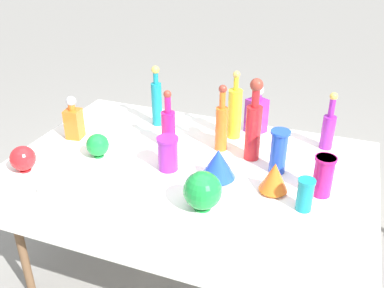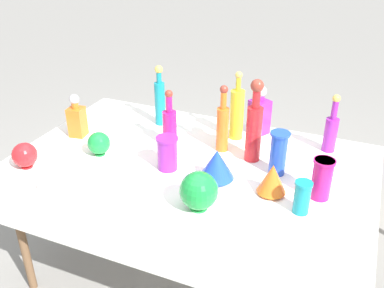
% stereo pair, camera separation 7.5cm
% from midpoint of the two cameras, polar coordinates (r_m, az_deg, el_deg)
% --- Properties ---
extents(ground_plane, '(40.00, 40.00, 0.00)m').
position_cam_midpoint_polar(ground_plane, '(2.62, 0.86, -16.84)').
color(ground_plane, gray).
extents(display_table, '(1.77, 1.10, 0.76)m').
position_cam_midpoint_polar(display_table, '(2.16, 0.71, -3.89)').
color(display_table, white).
rests_on(display_table, ground).
extents(tall_bottle_0, '(0.08, 0.08, 0.38)m').
position_cam_midpoint_polar(tall_bottle_0, '(2.34, 6.92, 4.18)').
color(tall_bottle_0, yellow).
rests_on(tall_bottle_0, display_table).
extents(tall_bottle_1, '(0.07, 0.07, 0.31)m').
position_cam_midpoint_polar(tall_bottle_1, '(2.32, 18.94, 1.75)').
color(tall_bottle_1, purple).
rests_on(tall_bottle_1, display_table).
extents(tall_bottle_2, '(0.06, 0.06, 0.36)m').
position_cam_midpoint_polar(tall_bottle_2, '(2.20, 5.08, 2.56)').
color(tall_bottle_2, orange).
rests_on(tall_bottle_2, display_table).
extents(tall_bottle_3, '(0.08, 0.08, 0.43)m').
position_cam_midpoint_polar(tall_bottle_3, '(2.11, 9.30, 2.32)').
color(tall_bottle_3, red).
rests_on(tall_bottle_3, display_table).
extents(tall_bottle_4, '(0.07, 0.07, 0.32)m').
position_cam_midpoint_polar(tall_bottle_4, '(2.25, -2.04, 2.52)').
color(tall_bottle_4, '#C61972').
rests_on(tall_bottle_4, display_table).
extents(tall_bottle_5, '(0.06, 0.06, 0.36)m').
position_cam_midpoint_polar(tall_bottle_5, '(2.49, -3.45, 5.93)').
color(tall_bottle_5, teal).
rests_on(tall_bottle_5, display_table).
extents(square_decanter_0, '(0.13, 0.13, 0.28)m').
position_cam_midpoint_polar(square_decanter_0, '(2.42, 9.84, 4.04)').
color(square_decanter_0, purple).
rests_on(square_decanter_0, display_table).
extents(square_decanter_1, '(0.09, 0.09, 0.25)m').
position_cam_midpoint_polar(square_decanter_1, '(2.44, -14.26, 3.30)').
color(square_decanter_1, orange).
rests_on(square_decanter_1, display_table).
extents(slender_vase_0, '(0.07, 0.07, 0.15)m').
position_cam_midpoint_polar(slender_vase_0, '(1.83, 15.64, -6.72)').
color(slender_vase_0, teal).
rests_on(slender_vase_0, display_table).
extents(slender_vase_1, '(0.11, 0.11, 0.17)m').
position_cam_midpoint_polar(slender_vase_1, '(2.05, -2.26, -1.09)').
color(slender_vase_1, purple).
rests_on(slender_vase_1, display_table).
extents(slender_vase_2, '(0.10, 0.10, 0.19)m').
position_cam_midpoint_polar(slender_vase_2, '(1.93, 18.03, -4.30)').
color(slender_vase_2, '#C61972').
rests_on(slender_vase_2, display_table).
extents(slender_vase_3, '(0.09, 0.09, 0.22)m').
position_cam_midpoint_polar(slender_vase_3, '(2.05, 12.49, -1.05)').
color(slender_vase_3, blue).
rests_on(slender_vase_3, display_table).
extents(fluted_vase_0, '(0.16, 0.16, 0.15)m').
position_cam_midpoint_polar(fluted_vase_0, '(1.98, 4.41, -2.71)').
color(fluted_vase_0, blue).
rests_on(fluted_vase_0, display_table).
extents(fluted_vase_1, '(0.13, 0.13, 0.15)m').
position_cam_midpoint_polar(fluted_vase_1, '(1.91, 11.76, -4.57)').
color(fluted_vase_1, orange).
rests_on(fluted_vase_1, display_table).
extents(round_bowl_0, '(0.16, 0.16, 0.17)m').
position_cam_midpoint_polar(round_bowl_0, '(1.78, 2.13, -6.26)').
color(round_bowl_0, '#198C38').
rests_on(round_bowl_0, display_table).
extents(round_bowl_1, '(0.12, 0.12, 0.13)m').
position_cam_midpoint_polar(round_bowl_1, '(2.21, -20.51, -1.41)').
color(round_bowl_1, red).
rests_on(round_bowl_1, display_table).
extents(round_bowl_2, '(0.12, 0.12, 0.12)m').
position_cam_midpoint_polar(round_bowl_2, '(2.23, -11.37, 0.08)').
color(round_bowl_2, '#198C38').
rests_on(round_bowl_2, display_table).
extents(price_tag_left, '(0.05, 0.03, 0.05)m').
position_cam_midpoint_polar(price_tag_left, '(2.02, -18.31, -5.47)').
color(price_tag_left, white).
rests_on(price_tag_left, display_table).
extents(cardboard_box_behind_left, '(0.56, 0.50, 0.41)m').
position_cam_midpoint_polar(cardboard_box_behind_left, '(3.33, 2.44, -2.44)').
color(cardboard_box_behind_left, tan).
rests_on(cardboard_box_behind_left, ground).
extents(cardboard_box_behind_right, '(0.61, 0.47, 0.41)m').
position_cam_midpoint_polar(cardboard_box_behind_right, '(3.28, 16.35, -4.13)').
color(cardboard_box_behind_right, tan).
rests_on(cardboard_box_behind_right, ground).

